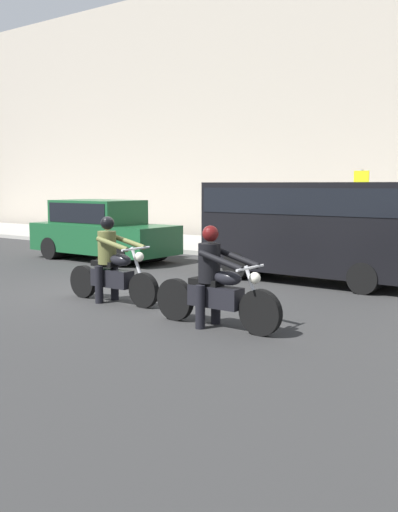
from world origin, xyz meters
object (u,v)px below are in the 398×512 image
object	(u,v)px
motorcycle_with_rider_black_leather	(215,287)
pedestrian_bystander	(274,217)
motorcycle_with_rider_olive	(112,268)
parked_van_black	(314,224)
parked_sedan_forest_green	(101,229)
street_sign_post	(361,204)

from	to	relation	value
motorcycle_with_rider_black_leather	pedestrian_bystander	xyz separation A→B (m)	(-4.19, 9.14, 0.50)
motorcycle_with_rider_olive	parked_van_black	xyz separation A→B (m)	(1.91, 4.44, 0.64)
parked_sedan_forest_green	pedestrian_bystander	world-z (taller)	pedestrian_bystander
motorcycle_with_rider_olive	street_sign_post	distance (m)	8.56
parked_van_black	street_sign_post	size ratio (longest dim) A/B	2.00
motorcycle_with_rider_black_leather	street_sign_post	size ratio (longest dim) A/B	0.93
motorcycle_with_rider_black_leather	pedestrian_bystander	bearing A→B (deg)	114.61
parked_sedan_forest_green	street_sign_post	bearing A→B (deg)	34.35
parked_sedan_forest_green	street_sign_post	world-z (taller)	street_sign_post
motorcycle_with_rider_black_leather	parked_van_black	bearing A→B (deg)	98.58
motorcycle_with_rider_black_leather	parked_sedan_forest_green	bearing A→B (deg)	147.45
motorcycle_with_rider_black_leather	pedestrian_bystander	size ratio (longest dim) A/B	1.33
motorcycle_with_rider_black_leather	pedestrian_bystander	distance (m)	10.07
street_sign_post	motorcycle_with_rider_olive	bearing A→B (deg)	-99.58
parked_sedan_forest_green	pedestrian_bystander	bearing A→B (deg)	55.10
motorcycle_with_rider_olive	parked_sedan_forest_green	size ratio (longest dim) A/B	0.49
motorcycle_with_rider_olive	parked_van_black	distance (m)	4.88
parked_van_black	pedestrian_bystander	size ratio (longest dim) A/B	2.85
motorcycle_with_rider_olive	street_sign_post	xyz separation A→B (m)	(1.42, 8.39, 0.97)
parked_sedan_forest_green	street_sign_post	size ratio (longest dim) A/B	1.82
street_sign_post	parked_van_black	bearing A→B (deg)	-82.88
motorcycle_with_rider_black_leather	street_sign_post	xyz separation A→B (m)	(-1.23, 8.82, 0.99)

